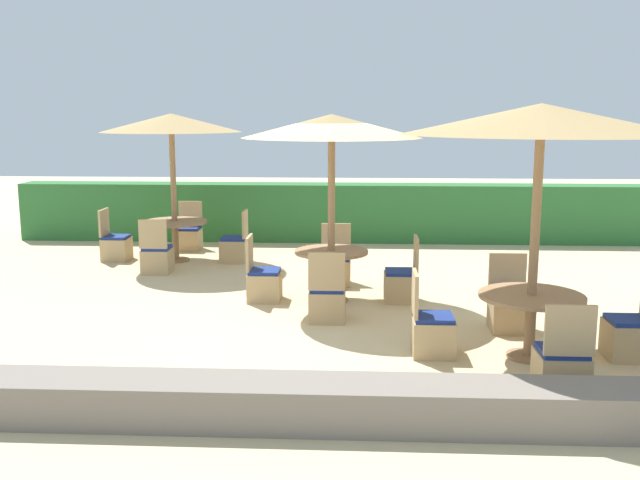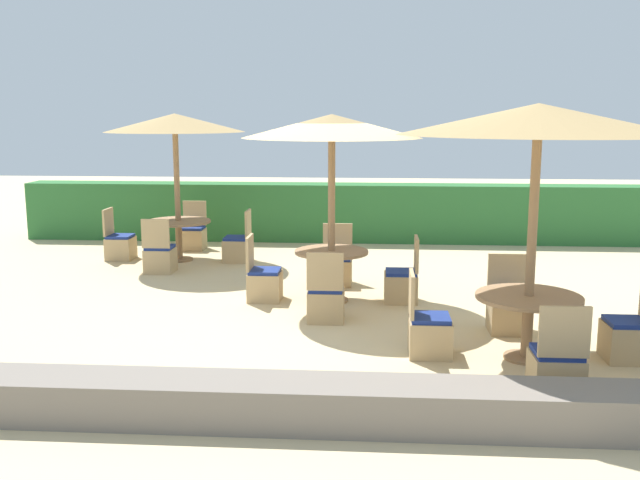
{
  "view_description": "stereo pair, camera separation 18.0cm",
  "coord_description": "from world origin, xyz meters",
  "views": [
    {
      "loc": [
        0.51,
        -9.09,
        2.64
      ],
      "look_at": [
        0.0,
        0.6,
        0.9
      ],
      "focal_mm": 40.0,
      "sensor_mm": 36.0,
      "label": 1
    },
    {
      "loc": [
        0.68,
        -9.08,
        2.64
      ],
      "look_at": [
        0.0,
        0.6,
        0.9
      ],
      "focal_mm": 40.0,
      "sensor_mm": 36.0,
      "label": 2
    }
  ],
  "objects": [
    {
      "name": "ground_plane",
      "position": [
        0.0,
        0.0,
        0.0
      ],
      "size": [
        40.0,
        40.0,
        0.0
      ],
      "primitive_type": "plane",
      "color": "#D1BA8C"
    },
    {
      "name": "hedge_row",
      "position": [
        0.0,
        5.58,
        0.59
      ],
      "size": [
        13.0,
        0.7,
        1.18
      ],
      "primitive_type": "cube",
      "color": "#2D6B33",
      "rests_on": "ground_plane"
    },
    {
      "name": "stone_border",
      "position": [
        0.0,
        -3.37,
        0.19
      ],
      "size": [
        10.0,
        0.56,
        0.39
      ],
      "primitive_type": "cube",
      "color": "slate",
      "rests_on": "ground_plane"
    },
    {
      "name": "parasol_center",
      "position": [
        0.15,
        0.72,
        2.44
      ],
      "size": [
        2.47,
        2.47,
        2.62
      ],
      "color": "#93704C",
      "rests_on": "ground_plane"
    },
    {
      "name": "round_table_center",
      "position": [
        0.15,
        0.72,
        0.57
      ],
      "size": [
        1.03,
        1.03,
        0.73
      ],
      "color": "#93704C",
      "rests_on": "ground_plane"
    },
    {
      "name": "patio_chair_center_south",
      "position": [
        0.14,
        -0.26,
        0.26
      ],
      "size": [
        0.46,
        0.46,
        0.93
      ],
      "color": "tan",
      "rests_on": "ground_plane"
    },
    {
      "name": "patio_chair_center_west",
      "position": [
        -0.81,
        0.7,
        0.26
      ],
      "size": [
        0.46,
        0.46,
        0.93
      ],
      "rotation": [
        0.0,
        0.0,
        -1.57
      ],
      "color": "tan",
      "rests_on": "ground_plane"
    },
    {
      "name": "patio_chair_center_north",
      "position": [
        0.18,
        1.72,
        0.26
      ],
      "size": [
        0.46,
        0.46,
        0.93
      ],
      "rotation": [
        0.0,
        0.0,
        3.14
      ],
      "color": "tan",
      "rests_on": "ground_plane"
    },
    {
      "name": "patio_chair_center_east",
      "position": [
        1.15,
        0.76,
        0.26
      ],
      "size": [
        0.46,
        0.46,
        0.93
      ],
      "rotation": [
        0.0,
        0.0,
        1.57
      ],
      "color": "tan",
      "rests_on": "ground_plane"
    },
    {
      "name": "parasol_back_left",
      "position": [
        -2.75,
        3.36,
        2.45
      ],
      "size": [
        2.46,
        2.46,
        2.62
      ],
      "color": "#93704C",
      "rests_on": "ground_plane"
    },
    {
      "name": "round_table_back_left",
      "position": [
        -2.75,
        3.36,
        0.59
      ],
      "size": [
        1.16,
        1.16,
        0.73
      ],
      "color": "#93704C",
      "rests_on": "ground_plane"
    },
    {
      "name": "patio_chair_back_left_west",
      "position": [
        -3.85,
        3.36,
        0.26
      ],
      "size": [
        0.46,
        0.46,
        0.93
      ],
      "rotation": [
        0.0,
        0.0,
        -1.57
      ],
      "color": "tan",
      "rests_on": "ground_plane"
    },
    {
      "name": "patio_chair_back_left_south",
      "position": [
        -2.81,
        2.35,
        0.26
      ],
      "size": [
        0.46,
        0.46,
        0.93
      ],
      "color": "tan",
      "rests_on": "ground_plane"
    },
    {
      "name": "patio_chair_back_left_east",
      "position": [
        -1.67,
        3.33,
        0.26
      ],
      "size": [
        0.46,
        0.46,
        0.93
      ],
      "rotation": [
        0.0,
        0.0,
        1.57
      ],
      "color": "tan",
      "rests_on": "ground_plane"
    },
    {
      "name": "patio_chair_back_left_north",
      "position": [
        -2.76,
        4.4,
        0.26
      ],
      "size": [
        0.46,
        0.46,
        0.93
      ],
      "rotation": [
        0.0,
        0.0,
        3.14
      ],
      "color": "tan",
      "rests_on": "ground_plane"
    },
    {
      "name": "parasol_front_right",
      "position": [
        2.4,
        -1.53,
        2.56
      ],
      "size": [
        2.91,
        2.91,
        2.74
      ],
      "color": "#93704C",
      "rests_on": "ground_plane"
    },
    {
      "name": "round_table_front_right",
      "position": [
        2.4,
        -1.53,
        0.57
      ],
      "size": [
        1.13,
        1.13,
        0.71
      ],
      "color": "#93704C",
      "rests_on": "ground_plane"
    },
    {
      "name": "patio_chair_front_right_west",
      "position": [
        1.34,
        -1.49,
        0.26
      ],
      "size": [
        0.46,
        0.46,
        0.93
      ],
      "rotation": [
        0.0,
        0.0,
        -1.57
      ],
      "color": "tan",
      "rests_on": "ground_plane"
    },
    {
      "name": "patio_chair_front_right_south",
      "position": [
        2.45,
        -2.57,
        0.26
      ],
      "size": [
        0.46,
        0.46,
        0.93
      ],
      "color": "tan",
      "rests_on": "ground_plane"
    },
    {
      "name": "patio_chair_front_right_east",
      "position": [
        3.48,
        -1.5,
        0.26
      ],
      "size": [
        0.46,
        0.46,
        0.93
      ],
      "rotation": [
        0.0,
        0.0,
        1.57
      ],
      "color": "tan",
      "rests_on": "ground_plane"
    },
    {
      "name": "patio_chair_front_right_north",
      "position": [
        2.38,
        -0.55,
        0.26
      ],
      "size": [
        0.46,
        0.46,
        0.93
      ],
      "rotation": [
        0.0,
        0.0,
        3.14
      ],
      "color": "tan",
      "rests_on": "ground_plane"
    }
  ]
}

